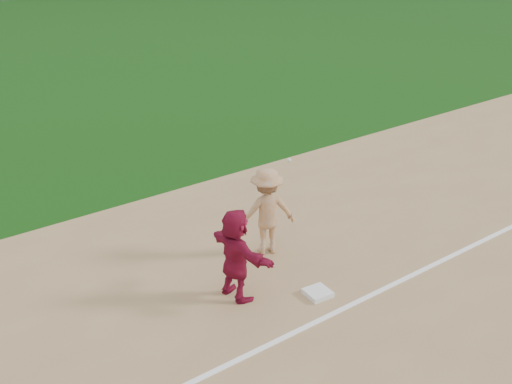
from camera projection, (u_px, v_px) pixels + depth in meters
ground at (309, 289)px, 11.01m from camera, size 160.00×160.00×0.00m
foul_line at (342, 309)px, 10.42m from camera, size 60.00×0.10×0.01m
first_base at (318, 293)px, 10.78m from camera, size 0.45×0.45×0.09m
base_runner at (236, 254)px, 10.46m from camera, size 0.53×1.50×1.60m
first_base_play at (267, 211)px, 11.84m from camera, size 1.24×1.34×2.19m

